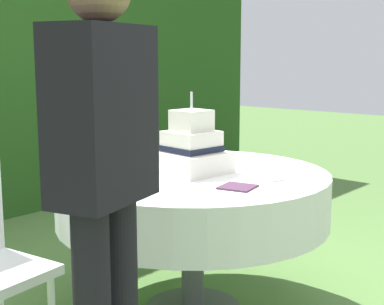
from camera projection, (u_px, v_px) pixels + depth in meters
name	position (u px, v px, depth m)	size (l,w,h in m)	color
cake_table	(193.00, 197.00, 2.86)	(1.36, 1.36, 0.73)	#4C4C51
wedding_cake	(191.00, 149.00, 2.82)	(0.35, 0.34, 0.40)	white
serving_plate_near	(271.00, 178.00, 2.67)	(0.11, 0.11, 0.01)	white
serving_plate_far	(145.00, 154.00, 3.32)	(0.13, 0.13, 0.01)	white
napkin_stack	(238.00, 187.00, 2.50)	(0.14, 0.14, 0.01)	#4C2D47
standing_person	(104.00, 177.00, 1.80)	(0.40, 0.28, 1.60)	black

